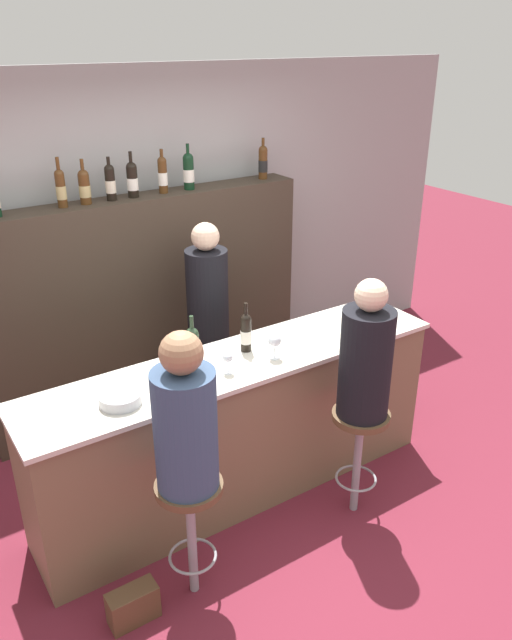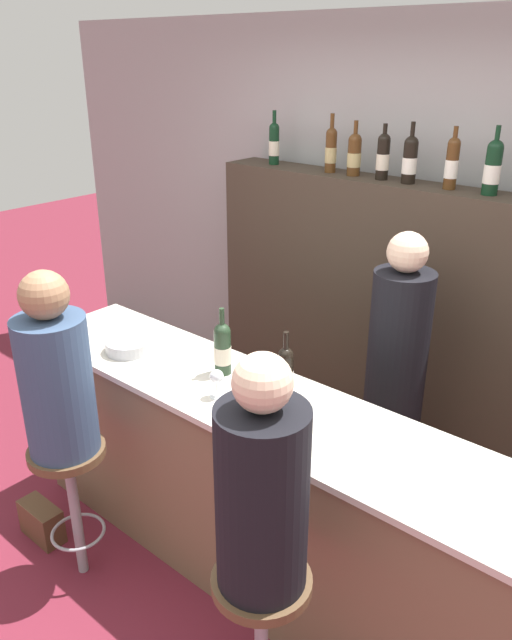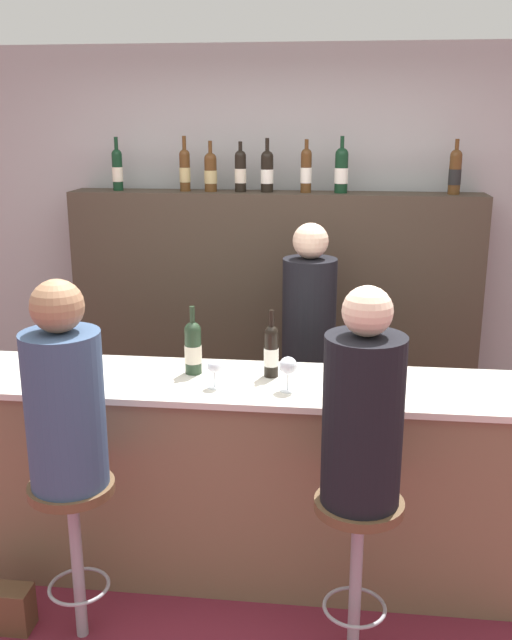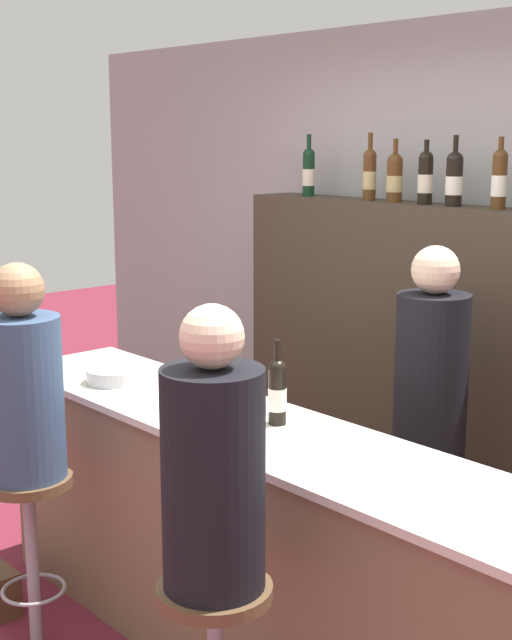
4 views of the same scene
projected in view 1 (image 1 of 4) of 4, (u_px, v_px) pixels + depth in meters
ground_plane at (263, 512)px, 3.99m from camera, size 16.00×16.00×0.00m
wall_back at (132, 244)px, 4.81m from camera, size 6.40×0.05×2.60m
bar_counter at (240, 427)px, 3.98m from camera, size 2.71×0.58×0.99m
back_bar_cabinet at (149, 306)px, 4.83m from camera, size 2.54×0.28×1.72m
wine_bottle_counter_0 at (193, 347)px, 3.64m from camera, size 0.08×0.08×0.33m
wine_bottle_counter_1 at (246, 332)px, 3.83m from camera, size 0.07×0.07×0.32m
wine_bottle_backbar_1 at (61, 188)px, 4.13m from camera, size 0.07×0.07×0.33m
wine_bottle_backbar_2 at (84, 186)px, 4.22m from camera, size 0.08×0.08×0.30m
wine_bottle_backbar_3 at (110, 182)px, 4.31m from camera, size 0.07×0.07×0.30m
wine_bottle_backbar_4 at (132, 179)px, 4.39m from camera, size 0.08×0.08×0.32m
wine_bottle_backbar_5 at (163, 174)px, 4.51m from camera, size 0.07×0.07×0.31m
wine_bottle_backbar_6 at (189, 171)px, 4.61m from camera, size 0.08×0.08×0.33m
wine_bottle_backbar_7 at (263, 162)px, 4.95m from camera, size 0.07×0.07×0.32m
wine_glass_0 at (228, 359)px, 3.59m from camera, size 0.07×0.07×0.13m
wine_glass_1 at (275, 341)px, 3.75m from camera, size 0.08×0.08×0.16m
metal_bowl at (120, 398)px, 3.32m from camera, size 0.23×0.23×0.06m
bar_stool_left at (190, 509)px, 3.20m from camera, size 0.35×0.35×0.73m
guest_seated_left at (185, 421)px, 2.98m from camera, size 0.31×0.31×0.85m
bar_stool_right at (359, 436)px, 3.78m from camera, size 0.35×0.35×0.73m
guest_seated_right at (366, 358)px, 3.56m from camera, size 0.30×0.30×0.85m
bartender at (209, 335)px, 4.61m from camera, size 0.30×0.30×1.61m
handbag at (133, 605)px, 3.22m from camera, size 0.26×0.12×0.20m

